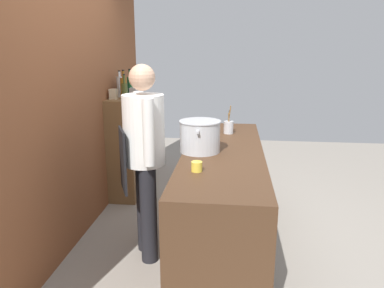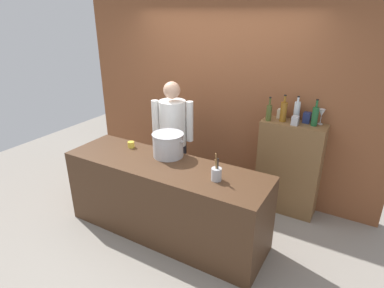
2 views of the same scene
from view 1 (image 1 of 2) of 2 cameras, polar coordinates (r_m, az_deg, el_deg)
ground_plane at (r=3.64m, az=4.57°, el=-14.66°), size 8.00×8.00×0.00m
brick_back_panel at (r=3.51m, az=-18.70°, el=9.32°), size 4.40×0.10×3.00m
prep_counter at (r=3.44m, az=4.72°, el=-8.12°), size 2.37×0.70×0.90m
bar_cabinet at (r=4.60m, az=-9.78°, el=-0.34°), size 0.76×0.32×1.21m
chef at (r=3.07m, az=-7.44°, el=-0.89°), size 0.49×0.40×1.66m
stockpot_large at (r=3.20m, az=1.24°, el=1.20°), size 0.42×0.36×0.27m
utensil_crock at (r=3.91m, az=5.67°, el=2.65°), size 0.10×0.10×0.30m
butter_jar at (r=2.71m, az=0.74°, el=-3.49°), size 0.08×0.08×0.07m
wine_bottle_olive at (r=4.16m, az=-10.37°, el=8.03°), size 0.07×0.07×0.29m
wine_bottle_green at (r=4.68m, az=-9.54°, el=8.96°), size 0.07×0.07×0.32m
wine_bottle_amber at (r=4.33m, az=-10.49°, el=8.56°), size 0.08×0.08×0.33m
wine_bottle_clear at (r=4.48m, az=-11.08°, el=8.72°), size 0.07×0.07×0.31m
wine_glass_tall at (r=4.75m, az=-10.44°, el=9.17°), size 0.07×0.07×0.18m
spice_tin_cream at (r=4.32m, az=-12.04°, el=7.56°), size 0.08×0.08×0.12m
spice_tin_navy at (r=4.61m, az=-10.60°, el=8.14°), size 0.08×0.08×0.13m
spice_tin_silver at (r=4.47m, az=-9.08°, el=7.87°), size 0.08×0.08×0.11m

